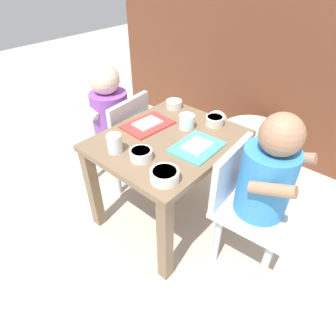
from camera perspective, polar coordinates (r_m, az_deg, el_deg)
ground_plane at (r=1.45m, az=0.00°, el=-9.07°), size 7.00×7.00×0.00m
kitchen_cabinet_back at (r=1.96m, az=20.55°, el=17.27°), size 2.28×0.32×0.89m
dining_table at (r=1.21m, az=0.00°, el=2.73°), size 0.49×0.58×0.45m
seated_child_left at (r=1.47m, az=-11.26°, el=10.79°), size 0.31×0.31×0.65m
seated_child_right at (r=1.04m, az=18.51°, el=-2.28°), size 0.30×0.30×0.68m
dog at (r=1.76m, az=15.10°, el=7.46°), size 0.43×0.35×0.31m
food_tray_left at (r=1.25m, az=-4.10°, el=8.73°), size 0.16×0.22×0.02m
food_tray_right at (r=1.11m, az=5.85°, el=4.26°), size 0.16×0.20×0.02m
water_cup_left at (r=1.08m, az=-10.64°, el=4.63°), size 0.06×0.06×0.07m
water_cup_right at (r=1.23m, az=3.77°, el=9.11°), size 0.07×0.07×0.06m
veggie_bowl_near at (r=1.40m, az=1.20°, el=12.74°), size 0.08×0.08×0.04m
cereal_bowl_right_side at (r=0.94m, az=-0.69°, el=-1.47°), size 0.10×0.10×0.04m
veggie_bowl_far at (r=1.27m, az=9.34°, el=9.42°), size 0.08×0.08×0.04m
cereal_bowl_left_side at (r=1.04m, az=-5.45°, el=2.80°), size 0.08×0.08×0.04m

